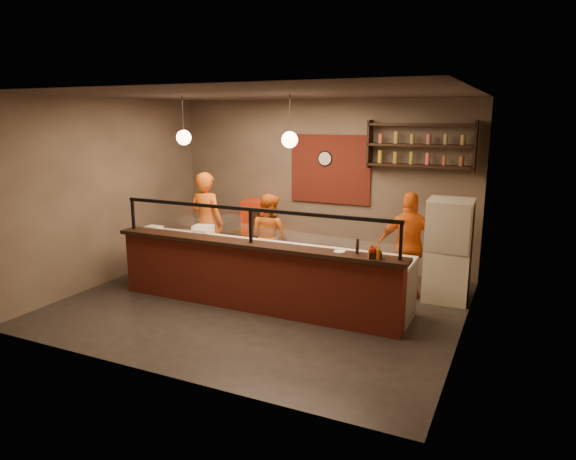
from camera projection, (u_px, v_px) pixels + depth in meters
The scene contains 29 objects.
floor at pixel (261, 304), 8.09m from camera, with size 6.00×6.00×0.00m, color black.
ceiling at pixel (259, 94), 7.39m from camera, with size 6.00×6.00×0.00m, color #3D342F.
wall_back at pixel (321, 184), 9.95m from camera, with size 6.00×6.00×0.00m, color #6F6151.
wall_left at pixel (109, 191), 8.98m from camera, with size 5.00×5.00×0.00m, color #6F6151.
wall_right at pixel (469, 220), 6.50m from camera, with size 5.00×5.00×0.00m, color #6F6151.
wall_front at pixel (151, 239), 5.53m from camera, with size 6.00×6.00×0.00m, color #6F6151.
brick_patch at pixel (330, 169), 9.78m from camera, with size 1.60×0.04×1.30m, color maroon.
service_counter at pixel (252, 279), 7.71m from camera, with size 4.60×0.25×1.00m, color maroon.
counter_ledge at pixel (251, 245), 7.60m from camera, with size 4.70×0.37×0.06m, color black.
worktop_cabinet at pixel (267, 274), 8.17m from camera, with size 4.60×0.75×0.85m, color gray.
worktop at pixel (267, 247), 8.07m from camera, with size 4.60×0.75×0.05m, color silver.
sneeze_guard at pixel (251, 222), 7.53m from camera, with size 4.50×0.05×0.52m.
wall_shelving at pixel (420, 145), 8.83m from camera, with size 1.84×0.28×0.85m.
wall_clock at pixel (325, 159), 9.77m from camera, with size 0.30×0.30×0.04m, color black.
pendant_left at pixel (184, 137), 8.33m from camera, with size 0.24×0.24×0.77m.
pendant_right at pixel (290, 140), 7.54m from camera, with size 0.24×0.24×0.77m.
cook_left at pixel (207, 223), 9.53m from camera, with size 0.69×0.45×1.90m, color #D65E14.
cook_mid at pixel (270, 237), 9.14m from camera, with size 0.76×0.59×1.57m, color #C45812.
cook_right at pixel (410, 246), 8.19m from camera, with size 1.01×0.42×1.73m, color #DE5E14.
fridge at pixel (448, 250), 8.09m from camera, with size 0.68×0.64×1.64m, color beige.
red_cooler at pixel (257, 231), 10.36m from camera, with size 0.54×0.49×1.26m, color #AC270B.
pizza_dough at pixel (298, 248), 7.87m from camera, with size 0.51×0.51×0.01m, color white.
prep_tub_a at pixel (202, 233), 8.67m from camera, with size 0.27×0.21×0.13m, color silver.
prep_tub_b at pixel (203, 230), 8.79m from camera, with size 0.32×0.26×0.16m, color white.
prep_tub_c at pixel (154, 230), 8.86m from camera, with size 0.27×0.21×0.13m, color silver.
rolling_pin at pixel (223, 238), 8.42m from camera, with size 0.06×0.06×0.35m, color yellow.
condiment_caddy at pixel (375, 255), 6.75m from camera, with size 0.17×0.13×0.09m, color black.
pepper_mill at pixel (357, 246), 6.96m from camera, with size 0.04×0.04×0.20m, color black.
small_plate at pixel (340, 251), 7.07m from camera, with size 0.16×0.16×0.01m, color white.
Camera 1 is at (3.62, -6.74, 2.89)m, focal length 32.00 mm.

